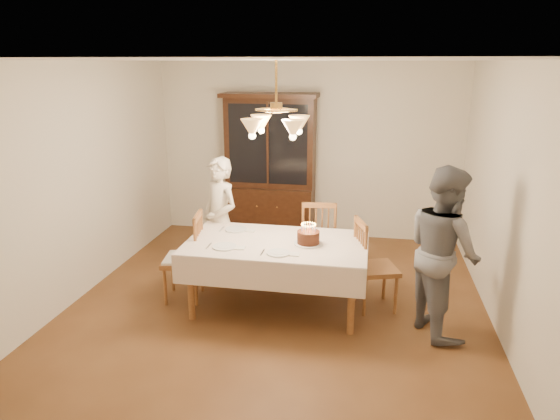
% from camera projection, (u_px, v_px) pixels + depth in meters
% --- Properties ---
extents(ground, '(5.00, 5.00, 0.00)m').
position_uv_depth(ground, '(277.00, 307.00, 5.48)').
color(ground, '#593319').
rests_on(ground, ground).
extents(room_shell, '(5.00, 5.00, 5.00)m').
position_uv_depth(room_shell, '(276.00, 165.00, 5.03)').
color(room_shell, white).
rests_on(room_shell, ground).
extents(dining_table, '(1.90, 1.10, 0.76)m').
position_uv_depth(dining_table, '(277.00, 248.00, 5.28)').
color(dining_table, brown).
rests_on(dining_table, ground).
extents(china_hutch, '(1.38, 0.54, 2.16)m').
position_uv_depth(china_hutch, '(270.00, 170.00, 7.40)').
color(china_hutch, black).
rests_on(china_hutch, ground).
extents(chair_far_side, '(0.47, 0.45, 1.00)m').
position_uv_depth(chair_far_side, '(319.00, 242.00, 6.16)').
color(chair_far_side, brown).
rests_on(chair_far_side, ground).
extents(chair_left_end, '(0.48, 0.50, 1.00)m').
position_uv_depth(chair_left_end, '(184.00, 260.00, 5.56)').
color(chair_left_end, brown).
rests_on(chair_left_end, ground).
extents(chair_right_end, '(0.54, 0.55, 1.00)m').
position_uv_depth(chair_right_end, '(375.00, 269.00, 5.35)').
color(chair_right_end, brown).
rests_on(chair_right_end, ground).
extents(elderly_woman, '(0.66, 0.62, 1.52)m').
position_uv_depth(elderly_woman, '(220.00, 220.00, 5.98)').
color(elderly_woman, white).
rests_on(elderly_woman, ground).
extents(adult_in_grey, '(0.90, 0.99, 1.67)m').
position_uv_depth(adult_in_grey, '(443.00, 251.00, 4.79)').
color(adult_in_grey, slate).
rests_on(adult_in_grey, ground).
extents(birthday_cake, '(0.30, 0.30, 0.22)m').
position_uv_depth(birthday_cake, '(308.00, 238.00, 5.17)').
color(birthday_cake, white).
rests_on(birthday_cake, dining_table).
extents(place_setting_near_left, '(0.39, 0.25, 0.02)m').
position_uv_depth(place_setting_near_left, '(226.00, 247.00, 5.10)').
color(place_setting_near_left, white).
rests_on(place_setting_near_left, dining_table).
extents(place_setting_near_right, '(0.38, 0.23, 0.02)m').
position_uv_depth(place_setting_near_right, '(280.00, 253.00, 4.93)').
color(place_setting_near_right, white).
rests_on(place_setting_near_right, dining_table).
extents(place_setting_far_left, '(0.39, 0.25, 0.02)m').
position_uv_depth(place_setting_far_left, '(237.00, 230.00, 5.62)').
color(place_setting_far_left, white).
rests_on(place_setting_far_left, dining_table).
extents(chandelier, '(0.62, 0.62, 0.73)m').
position_uv_depth(chandelier, '(276.00, 126.00, 4.92)').
color(chandelier, '#BF8C3F').
rests_on(chandelier, ground).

